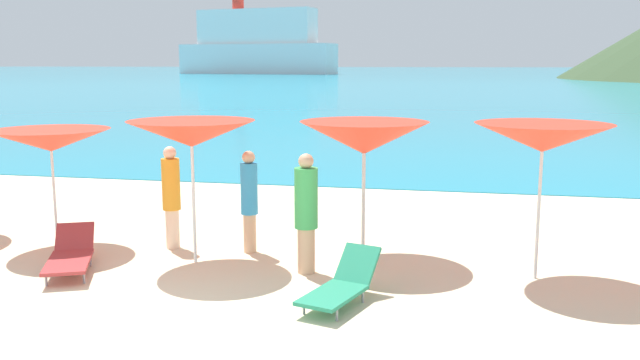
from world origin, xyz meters
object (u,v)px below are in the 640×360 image
at_px(cruise_ship, 257,45).
at_px(beachgoer_1, 306,210).
at_px(umbrella_5, 543,138).
at_px(umbrella_3, 191,134).
at_px(beachgoer_3, 249,198).
at_px(umbrella_2, 51,141).
at_px(lounge_chair_3, 341,284).
at_px(beachgoer_2, 171,194).
at_px(lounge_chair_0, 70,255).
at_px(umbrella_4, 364,138).

bearing_deg(cruise_ship, beachgoer_1, -63.07).
bearing_deg(beachgoer_1, umbrella_5, -117.06).
xyz_separation_m(umbrella_3, umbrella_5, (5.25, 0.24, 0.03)).
relative_size(beachgoer_1, beachgoer_3, 1.06).
xyz_separation_m(umbrella_2, umbrella_5, (7.96, -0.15, 0.24)).
relative_size(lounge_chair_3, beachgoer_2, 0.90).
xyz_separation_m(lounge_chair_0, beachgoer_3, (2.34, 1.62, 0.66)).
bearing_deg(lounge_chair_0, beachgoer_2, 34.80).
bearing_deg(umbrella_5, cruise_ship, 108.32).
distance_m(umbrella_4, beachgoer_2, 3.44).
bearing_deg(beachgoer_3, lounge_chair_3, -66.87).
xyz_separation_m(umbrella_5, beachgoer_2, (-5.95, 0.47, -1.15)).
distance_m(umbrella_4, lounge_chair_3, 2.82).
height_order(beachgoer_3, cruise_ship, cruise_ship).
relative_size(lounge_chair_0, beachgoer_3, 1.01).
bearing_deg(beachgoer_1, cruise_ship, -17.02).
distance_m(umbrella_4, beachgoer_3, 2.17).
bearing_deg(lounge_chair_3, umbrella_3, 169.08).
bearing_deg(umbrella_2, cruise_ship, 105.92).
height_order(lounge_chair_3, beachgoer_2, beachgoer_2).
bearing_deg(lounge_chair_0, cruise_ship, 81.84).
xyz_separation_m(umbrella_2, beachgoer_2, (2.01, 0.32, -0.91)).
bearing_deg(beachgoer_1, lounge_chair_3, 177.51).
bearing_deg(beachgoer_3, beachgoer_1, -56.86).
relative_size(umbrella_4, umbrella_5, 0.97).
distance_m(beachgoer_2, cruise_ship, 179.66).
bearing_deg(beachgoer_3, beachgoer_2, 161.59).
bearing_deg(lounge_chair_3, umbrella_4, 108.29).
bearing_deg(umbrella_2, umbrella_3, -8.19).
relative_size(umbrella_3, beachgoer_2, 1.29).
bearing_deg(cruise_ship, umbrella_2, -64.41).
bearing_deg(beachgoer_3, lounge_chair_0, -164.43).
relative_size(umbrella_5, beachgoer_2, 1.30).
relative_size(umbrella_3, cruise_ship, 0.05).
xyz_separation_m(umbrella_2, umbrella_4, (5.29, 0.45, 0.12)).
bearing_deg(lounge_chair_3, beachgoer_1, 139.10).
xyz_separation_m(umbrella_3, umbrella_4, (2.59, 0.83, -0.10)).
bearing_deg(beachgoer_1, umbrella_2, 48.53).
bearing_deg(lounge_chair_3, lounge_chair_0, -169.62).
bearing_deg(cruise_ship, umbrella_3, -63.62).
xyz_separation_m(umbrella_3, cruise_ship, (-51.87, 172.80, 5.64)).
relative_size(umbrella_2, cruise_ship, 0.05).
distance_m(umbrella_3, beachgoer_3, 1.51).
height_order(umbrella_4, cruise_ship, cruise_ship).
distance_m(umbrella_2, umbrella_3, 2.74).
bearing_deg(beachgoer_1, beachgoer_3, 17.96).
relative_size(umbrella_5, cruise_ship, 0.05).
height_order(umbrella_4, lounge_chair_3, umbrella_4).
relative_size(umbrella_5, beachgoer_3, 1.34).
distance_m(umbrella_4, beachgoer_1, 1.60).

